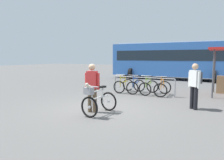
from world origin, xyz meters
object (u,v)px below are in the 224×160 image
featured_bicycle (97,100)px  person_with_featured_bike (92,86)px  racked_bike_yellow (124,85)px  bus_distant (172,59)px  racked_bike_blue (136,86)px  racked_bike_orange (163,88)px  racked_bike_lime (149,87)px  pedestrian_with_backpack (195,83)px

featured_bicycle → person_with_featured_bike: bearing=147.8°
racked_bike_yellow → featured_bicycle: bearing=-75.0°
racked_bike_yellow → bus_distant: bearing=84.9°
racked_bike_blue → person_with_featured_bike: size_ratio=0.68×
racked_bike_yellow → racked_bike_orange: 2.10m
racked_bike_lime → pedestrian_with_backpack: bearing=-41.4°
featured_bicycle → racked_bike_blue: bearing=96.3°
person_with_featured_bike → racked_bike_orange: bearing=73.7°
racked_bike_lime → racked_bike_orange: same height
racked_bike_yellow → person_with_featured_bike: size_ratio=0.68×
racked_bike_blue → person_with_featured_bike: bearing=-87.8°
bus_distant → person_with_featured_bike: bearing=-89.3°
racked_bike_lime → person_with_featured_bike: 4.31m
bus_distant → racked_bike_yellow: bearing=-95.1°
racked_bike_blue → pedestrian_with_backpack: 3.84m
racked_bike_yellow → person_with_featured_bike: 4.38m
racked_bike_lime → racked_bike_orange: (0.70, -0.01, -0.00)m
racked_bike_orange → person_with_featured_bike: 4.45m
racked_bike_lime → featured_bicycle: featured_bicycle is taller
featured_bicycle → bus_distant: bus_distant is taller
pedestrian_with_backpack → bus_distant: bus_distant is taller
racked_bike_orange → person_with_featured_bike: person_with_featured_bike is taller
pedestrian_with_backpack → racked_bike_blue: bearing=145.6°
pedestrian_with_backpack → bus_distant: size_ratio=0.16×
featured_bicycle → bus_distant: size_ratio=0.12×
racked_bike_lime → racked_bike_orange: size_ratio=1.00×
racked_bike_orange → pedestrian_with_backpack: 2.81m
racked_bike_orange → person_with_featured_bike: bearing=-106.3°
racked_bike_blue → bus_distant: size_ratio=0.11×
person_with_featured_bike → pedestrian_with_backpack: same height
racked_bike_yellow → racked_bike_orange: (2.10, -0.02, -0.00)m
racked_bike_blue → pedestrian_with_backpack: pedestrian_with_backpack is taller
featured_bicycle → pedestrian_with_backpack: (2.64, 2.31, 0.45)m
featured_bicycle → bus_distant: (-0.48, 12.41, 1.25)m
racked_bike_lime → person_with_featured_bike: person_with_featured_bike is taller
racked_bike_yellow → racked_bike_blue: size_ratio=1.00×
racked_bike_lime → pedestrian_with_backpack: (2.43, -2.14, 0.57)m
racked_bike_orange → featured_bicycle: size_ratio=0.93×
person_with_featured_bike → bus_distant: (-0.15, 12.20, 0.83)m
featured_bicycle → pedestrian_with_backpack: size_ratio=0.75×
featured_bicycle → racked_bike_yellow: bearing=105.0°
racked_bike_yellow → pedestrian_with_backpack: (3.83, -2.15, 0.57)m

